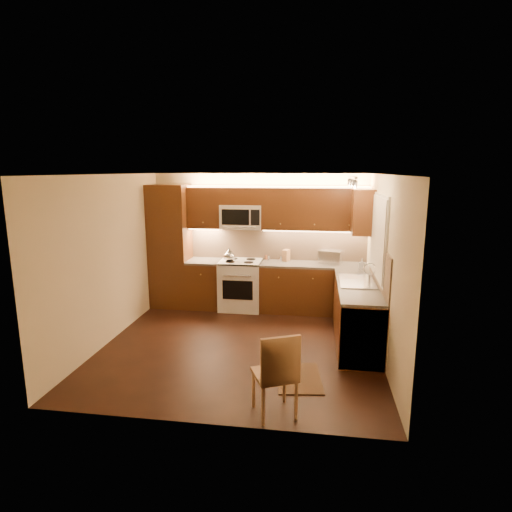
% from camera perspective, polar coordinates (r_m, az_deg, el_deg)
% --- Properties ---
extents(floor, '(4.00, 4.00, 0.01)m').
position_cam_1_polar(floor, '(6.39, -2.09, -12.01)').
color(floor, black).
rests_on(floor, ground).
extents(ceiling, '(4.00, 4.00, 0.01)m').
position_cam_1_polar(ceiling, '(5.85, -2.27, 11.02)').
color(ceiling, beige).
rests_on(ceiling, ground).
extents(wall_back, '(4.00, 0.01, 2.50)m').
position_cam_1_polar(wall_back, '(7.94, 0.44, 2.11)').
color(wall_back, beige).
rests_on(wall_back, ground).
extents(wall_front, '(4.00, 0.01, 2.50)m').
position_cam_1_polar(wall_front, '(4.12, -7.26, -7.02)').
color(wall_front, beige).
rests_on(wall_front, ground).
extents(wall_left, '(0.01, 4.00, 2.50)m').
position_cam_1_polar(wall_left, '(6.65, -19.38, -0.40)').
color(wall_left, beige).
rests_on(wall_left, ground).
extents(wall_right, '(0.01, 4.00, 2.50)m').
position_cam_1_polar(wall_right, '(5.97, 17.05, -1.56)').
color(wall_right, beige).
rests_on(wall_right, ground).
extents(pantry, '(0.70, 0.60, 2.30)m').
position_cam_1_polar(pantry, '(8.06, -11.56, 1.30)').
color(pantry, '#421F0E').
rests_on(pantry, floor).
extents(base_cab_back_left, '(0.62, 0.60, 0.86)m').
position_cam_1_polar(base_cab_back_left, '(8.02, -6.90, -3.87)').
color(base_cab_back_left, '#421F0E').
rests_on(base_cab_back_left, floor).
extents(counter_back_left, '(0.62, 0.60, 0.04)m').
position_cam_1_polar(counter_back_left, '(7.91, -6.98, -0.73)').
color(counter_back_left, '#34322F').
rests_on(counter_back_left, base_cab_back_left).
extents(base_cab_back_right, '(1.92, 0.60, 0.86)m').
position_cam_1_polar(base_cab_back_right, '(7.75, 7.78, -4.44)').
color(base_cab_back_right, '#421F0E').
rests_on(base_cab_back_right, floor).
extents(counter_back_right, '(1.92, 0.60, 0.04)m').
position_cam_1_polar(counter_back_right, '(7.64, 7.87, -1.20)').
color(counter_back_right, '#34322F').
rests_on(counter_back_right, base_cab_back_right).
extents(base_cab_right, '(0.60, 2.00, 0.86)m').
position_cam_1_polar(base_cab_right, '(6.54, 13.49, -7.71)').
color(base_cab_right, '#421F0E').
rests_on(base_cab_right, floor).
extents(counter_right, '(0.60, 2.00, 0.04)m').
position_cam_1_polar(counter_right, '(6.41, 13.68, -3.91)').
color(counter_right, '#34322F').
rests_on(counter_right, base_cab_right).
extents(dishwasher, '(0.58, 0.60, 0.84)m').
position_cam_1_polar(dishwasher, '(5.89, 14.08, -9.95)').
color(dishwasher, silver).
rests_on(dishwasher, floor).
extents(backsplash_back, '(3.30, 0.02, 0.60)m').
position_cam_1_polar(backsplash_back, '(7.90, 2.95, 1.68)').
color(backsplash_back, tan).
rests_on(backsplash_back, wall_back).
extents(backsplash_right, '(0.02, 2.00, 0.60)m').
position_cam_1_polar(backsplash_right, '(6.37, 16.41, -1.19)').
color(backsplash_right, tan).
rests_on(backsplash_right, wall_right).
extents(upper_cab_back_left, '(0.62, 0.35, 0.75)m').
position_cam_1_polar(upper_cab_back_left, '(7.88, -6.92, 6.55)').
color(upper_cab_back_left, '#421F0E').
rests_on(upper_cab_back_left, wall_back).
extents(upper_cab_back_right, '(1.92, 0.35, 0.75)m').
position_cam_1_polar(upper_cab_back_right, '(7.61, 8.09, 6.34)').
color(upper_cab_back_right, '#421F0E').
rests_on(upper_cab_back_right, wall_back).
extents(upper_cab_bridge, '(0.76, 0.35, 0.31)m').
position_cam_1_polar(upper_cab_bridge, '(7.72, -1.96, 8.15)').
color(upper_cab_bridge, '#421F0E').
rests_on(upper_cab_bridge, wall_back).
extents(upper_cab_right_corner, '(0.35, 0.50, 0.75)m').
position_cam_1_polar(upper_cab_right_corner, '(7.23, 14.34, 5.82)').
color(upper_cab_right_corner, '#421F0E').
rests_on(upper_cab_right_corner, wall_right).
extents(stove, '(0.76, 0.65, 0.92)m').
position_cam_1_polar(stove, '(7.84, -2.07, -3.93)').
color(stove, silver).
rests_on(stove, floor).
extents(microwave, '(0.76, 0.38, 0.44)m').
position_cam_1_polar(microwave, '(7.73, -1.96, 5.37)').
color(microwave, silver).
rests_on(microwave, wall_back).
extents(window_frame, '(0.03, 1.44, 1.24)m').
position_cam_1_polar(window_frame, '(6.44, 16.39, 2.58)').
color(window_frame, silver).
rests_on(window_frame, wall_right).
extents(window_blinds, '(0.02, 1.36, 1.16)m').
position_cam_1_polar(window_blinds, '(6.44, 16.21, 2.58)').
color(window_blinds, silver).
rests_on(window_blinds, wall_right).
extents(sink, '(0.52, 0.86, 0.15)m').
position_cam_1_polar(sink, '(6.53, 13.60, -2.76)').
color(sink, silver).
rests_on(sink, counter_right).
extents(faucet, '(0.20, 0.04, 0.30)m').
position_cam_1_polar(faucet, '(6.53, 15.20, -2.16)').
color(faucet, silver).
rests_on(faucet, counter_right).
extents(track_light_bar, '(0.04, 1.20, 0.03)m').
position_cam_1_polar(track_light_bar, '(6.17, 12.98, 10.40)').
color(track_light_bar, silver).
rests_on(track_light_bar, ceiling).
extents(kettle, '(0.28, 0.28, 0.25)m').
position_cam_1_polar(kettle, '(7.65, -3.67, 0.16)').
color(kettle, silver).
rests_on(kettle, stove).
extents(toaster_oven, '(0.46, 0.39, 0.24)m').
position_cam_1_polar(toaster_oven, '(7.72, 10.14, -0.09)').
color(toaster_oven, silver).
rests_on(toaster_oven, counter_back_right).
extents(knife_block, '(0.15, 0.18, 0.21)m').
position_cam_1_polar(knife_block, '(7.80, 4.12, 0.09)').
color(knife_block, '#936542').
rests_on(knife_block, counter_back_right).
extents(spice_jar_a, '(0.05, 0.05, 0.10)m').
position_cam_1_polar(spice_jar_a, '(7.79, 1.77, -0.31)').
color(spice_jar_a, silver).
rests_on(spice_jar_a, counter_back_right).
extents(spice_jar_b, '(0.06, 0.06, 0.08)m').
position_cam_1_polar(spice_jar_b, '(7.92, 1.38, -0.18)').
color(spice_jar_b, brown).
rests_on(spice_jar_b, counter_back_right).
extents(spice_jar_c, '(0.06, 0.06, 0.10)m').
position_cam_1_polar(spice_jar_c, '(7.75, 3.44, -0.39)').
color(spice_jar_c, silver).
rests_on(spice_jar_c, counter_back_right).
extents(spice_jar_d, '(0.04, 0.04, 0.10)m').
position_cam_1_polar(spice_jar_d, '(7.83, 4.30, -0.28)').
color(spice_jar_d, olive).
rests_on(spice_jar_d, counter_back_right).
extents(soap_bottle, '(0.11, 0.11, 0.19)m').
position_cam_1_polar(soap_bottle, '(7.31, 14.19, -1.10)').
color(soap_bottle, '#BCBCC1').
rests_on(soap_bottle, counter_right).
extents(rug, '(0.64, 0.87, 0.01)m').
position_cam_1_polar(rug, '(5.49, 5.87, -16.17)').
color(rug, black).
rests_on(rug, floor).
extents(dining_chair, '(0.55, 0.55, 0.94)m').
position_cam_1_polar(dining_chair, '(4.58, 2.53, -15.53)').
color(dining_chair, '#936542').
rests_on(dining_chair, floor).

